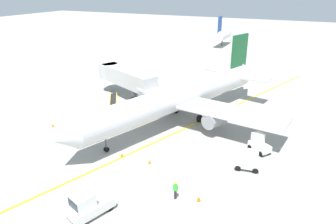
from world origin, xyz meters
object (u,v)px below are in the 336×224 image
at_px(jet_bridge, 123,76).
at_px(safety_cone_nose_left, 202,113).
at_px(safety_cone_nose_right, 199,199).
at_px(safety_cone_wingtip_left, 53,125).
at_px(safety_cone_wingtip_right, 122,155).
at_px(airliner, 181,97).
at_px(pushback_tug, 88,205).
at_px(baggage_tug_by_cargo_door, 259,144).
at_px(belt_loader_forward_hold, 113,112).
at_px(baggage_tug_near_wing, 249,161).
at_px(ground_crew_marshaller, 175,190).
at_px(safety_cone_tail_area, 150,162).

xyz_separation_m(jet_bridge, safety_cone_nose_left, (14.12, -1.69, -3.32)).
xyz_separation_m(safety_cone_nose_right, safety_cone_wingtip_left, (-22.32, 5.95, 0.00)).
height_order(jet_bridge, safety_cone_nose_right, jet_bridge).
relative_size(safety_cone_wingtip_left, safety_cone_wingtip_right, 1.00).
bearing_deg(jet_bridge, safety_cone_wingtip_right, -57.91).
height_order(airliner, jet_bridge, airliner).
xyz_separation_m(pushback_tug, baggage_tug_by_cargo_door, (10.44, 16.30, -0.07)).
height_order(belt_loader_forward_hold, safety_cone_nose_left, belt_loader_forward_hold).
bearing_deg(baggage_tug_near_wing, safety_cone_nose_right, -112.48).
bearing_deg(ground_crew_marshaller, baggage_tug_near_wing, 57.03).
xyz_separation_m(airliner, baggage_tug_near_wing, (10.94, -8.20, -2.49)).
distance_m(airliner, baggage_tug_by_cargo_door, 12.15).
relative_size(jet_bridge, baggage_tug_near_wing, 4.98).
xyz_separation_m(baggage_tug_near_wing, safety_cone_wingtip_right, (-12.80, -3.37, -0.71)).
height_order(pushback_tug, safety_cone_tail_area, pushback_tug).
relative_size(airliner, jet_bridge, 2.67).
distance_m(belt_loader_forward_hold, safety_cone_tail_area, 13.49).
height_order(airliner, safety_cone_nose_right, airliner).
xyz_separation_m(baggage_tug_by_cargo_door, safety_cone_tail_area, (-9.70, -7.43, -0.71)).
xyz_separation_m(pushback_tug, ground_crew_marshaller, (5.46, 4.85, -0.08)).
bearing_deg(baggage_tug_near_wing, belt_loader_forward_hold, 165.03).
relative_size(baggage_tug_by_cargo_door, safety_cone_nose_right, 6.15).
bearing_deg(belt_loader_forward_hold, jet_bridge, 112.71).
bearing_deg(baggage_tug_by_cargo_door, pushback_tug, -122.65).
distance_m(safety_cone_wingtip_left, safety_cone_tail_area, 15.85).
height_order(pushback_tug, safety_cone_wingtip_right, pushback_tug).
distance_m(baggage_tug_by_cargo_door, safety_cone_nose_right, 11.32).
bearing_deg(safety_cone_tail_area, safety_cone_nose_left, 87.94).
bearing_deg(safety_cone_wingtip_right, airliner, 80.85).
distance_m(pushback_tug, safety_cone_nose_right, 9.21).
xyz_separation_m(jet_bridge, safety_cone_wingtip_left, (-2.06, -13.80, -3.32)).
bearing_deg(safety_cone_nose_left, safety_cone_wingtip_right, -104.77).
xyz_separation_m(ground_crew_marshaller, safety_cone_wingtip_right, (-8.05, 3.96, -0.69)).
height_order(pushback_tug, safety_cone_nose_right, pushback_tug).
height_order(airliner, pushback_tug, airliner).
height_order(baggage_tug_by_cargo_door, safety_cone_nose_right, baggage_tug_by_cargo_door).
relative_size(safety_cone_nose_left, safety_cone_wingtip_right, 1.00).
height_order(baggage_tug_by_cargo_door, safety_cone_wingtip_right, baggage_tug_by_cargo_door).
relative_size(pushback_tug, belt_loader_forward_hold, 0.82).
xyz_separation_m(jet_bridge, safety_cone_tail_area, (13.60, -16.29, -3.32)).
bearing_deg(baggage_tug_by_cargo_door, safety_cone_nose_right, -105.56).
xyz_separation_m(airliner, belt_loader_forward_hold, (-8.90, -2.89, -2.64)).
xyz_separation_m(pushback_tug, safety_cone_nose_left, (1.27, 23.47, -0.77)).
relative_size(belt_loader_forward_hold, safety_cone_nose_right, 11.20).
xyz_separation_m(pushback_tug, safety_cone_wingtip_right, (-2.59, 8.81, -0.77)).
relative_size(jet_bridge, safety_cone_tail_area, 29.14).
xyz_separation_m(airliner, baggage_tug_by_cargo_door, (11.17, -4.07, -2.49)).
xyz_separation_m(baggage_tug_near_wing, safety_cone_wingtip_left, (-25.12, -0.81, -0.71)).
bearing_deg(safety_cone_wingtip_right, belt_loader_forward_hold, 129.07).
bearing_deg(jet_bridge, safety_cone_nose_left, -6.82).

